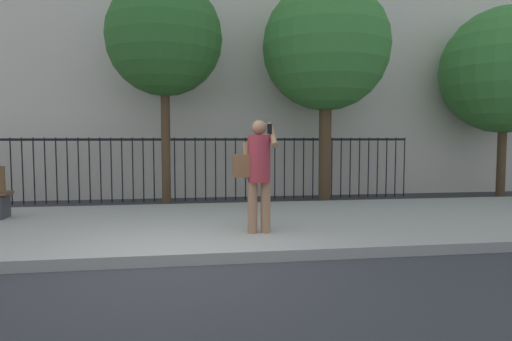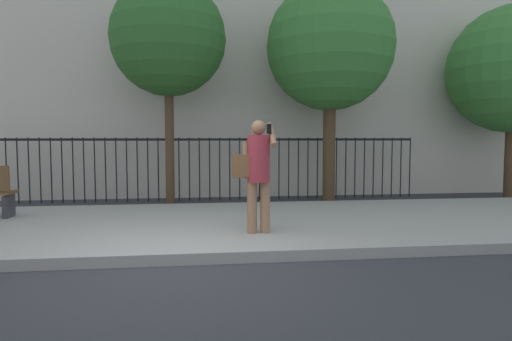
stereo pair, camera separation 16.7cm
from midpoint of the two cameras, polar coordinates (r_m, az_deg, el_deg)
ground_plane at (r=5.84m, az=-10.97°, el=-11.79°), size 60.00×60.00×0.00m
sidewalk at (r=7.96m, az=-10.39°, el=-6.93°), size 28.00×4.40×0.15m
iron_fence at (r=11.53m, az=-9.96°, el=1.22°), size 12.03×0.04×1.60m
pedestrian_on_phone at (r=6.83m, az=-0.53°, el=0.35°), size 0.65×0.50×1.71m
street_tree_near at (r=10.94m, az=-11.89°, el=15.94°), size 2.64×2.64×5.18m
street_tree_mid at (r=11.53m, az=8.36°, el=15.05°), size 3.10×3.10×5.36m
street_tree_far at (r=13.70m, az=28.47°, el=10.96°), size 3.26×3.26×4.98m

